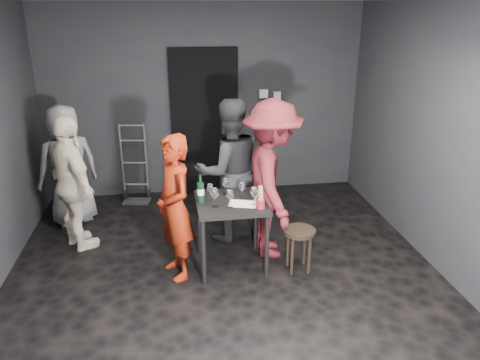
{
  "coord_description": "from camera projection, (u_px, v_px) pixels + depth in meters",
  "views": [
    {
      "loc": [
        -0.46,
        -4.12,
        2.67
      ],
      "look_at": [
        0.19,
        0.25,
        0.99
      ],
      "focal_mm": 35.0,
      "sensor_mm": 36.0,
      "label": 1
    }
  ],
  "objects": [
    {
      "name": "bystander_cream",
      "position": [
        72.0,
        182.0,
        5.18
      ],
      "size": [
        0.91,
        1.04,
        1.62
      ],
      "primitive_type": "imported",
      "rotation": [
        0.0,
        0.0,
        2.16
      ],
      "color": "#F6E5CA",
      "rests_on": "floor"
    },
    {
      "name": "wine_glass_f",
      "position": [
        242.0,
        190.0,
        4.88
      ],
      "size": [
        0.09,
        0.09,
        0.18
      ],
      "primitive_type": null,
      "rotation": [
        0.0,
        0.0,
        0.42
      ],
      "color": "white",
      "rests_on": "tasting_table"
    },
    {
      "name": "wall_back",
      "position": [
        204.0,
        102.0,
        6.65
      ],
      "size": [
        4.5,
        0.04,
        2.7
      ],
      "primitive_type": "cube",
      "color": "black",
      "rests_on": "ground"
    },
    {
      "name": "wallbox_upper",
      "position": [
        263.0,
        94.0,
        6.68
      ],
      "size": [
        0.12,
        0.06,
        0.12
      ],
      "primitive_type": "cube",
      "color": "#B7B7B2",
      "rests_on": "wall_back"
    },
    {
      "name": "wallbox_lower",
      "position": [
        277.0,
        97.0,
        6.73
      ],
      "size": [
        0.1,
        0.06,
        0.14
      ],
      "primitive_type": "cube",
      "color": "#B7B7B2",
      "rests_on": "wall_back"
    },
    {
      "name": "wine_glass_e",
      "position": [
        254.0,
        195.0,
        4.7
      ],
      "size": [
        0.1,
        0.1,
        0.21
      ],
      "primitive_type": null,
      "rotation": [
        0.0,
        0.0,
        0.34
      ],
      "color": "white",
      "rests_on": "tasting_table"
    },
    {
      "name": "man_maroon",
      "position": [
        272.0,
        167.0,
        5.0
      ],
      "size": [
        0.66,
        1.34,
        2.04
      ],
      "primitive_type": "imported",
      "rotation": [
        0.0,
        0.0,
        1.54
      ],
      "color": "maroon",
      "rests_on": "floor"
    },
    {
      "name": "tasting_table",
      "position": [
        231.0,
        210.0,
        4.86
      ],
      "size": [
        0.72,
        0.72,
        0.75
      ],
      "rotation": [
        0.0,
        0.0,
        0.02
      ],
      "color": "black",
      "rests_on": "floor"
    },
    {
      "name": "wall_right",
      "position": [
        449.0,
        144.0,
        4.65
      ],
      "size": [
        0.04,
        5.0,
        2.7
      ],
      "primitive_type": "cube",
      "color": "black",
      "rests_on": "ground"
    },
    {
      "name": "server_red",
      "position": [
        175.0,
        208.0,
        4.65
      ],
      "size": [
        0.53,
        0.64,
        1.52
      ],
      "primitive_type": "imported",
      "rotation": [
        0.0,
        0.0,
        -1.22
      ],
      "color": "#96210B",
      "rests_on": "floor"
    },
    {
      "name": "doorway",
      "position": [
        205.0,
        123.0,
        6.7
      ],
      "size": [
        0.95,
        0.1,
        2.1
      ],
      "primitive_type": "cube",
      "color": "black",
      "rests_on": "ground"
    },
    {
      "name": "wine_glass_a",
      "position": [
        215.0,
        197.0,
        4.65
      ],
      "size": [
        0.1,
        0.1,
        0.22
      ],
      "primitive_type": null,
      "rotation": [
        0.0,
        0.0,
        0.32
      ],
      "color": "white",
      "rests_on": "tasting_table"
    },
    {
      "name": "wine_bottle",
      "position": [
        201.0,
        192.0,
        4.76
      ],
      "size": [
        0.07,
        0.07,
        0.3
      ],
      "rotation": [
        0.0,
        0.0,
        0.02
      ],
      "color": "black",
      "rests_on": "tasting_table"
    },
    {
      "name": "wall_front",
      "position": [
        290.0,
        328.0,
        2.03
      ],
      "size": [
        4.5,
        0.04,
        2.7
      ],
      "primitive_type": "cube",
      "color": "black",
      "rests_on": "ground"
    },
    {
      "name": "wine_glass_d",
      "position": [
        230.0,
        198.0,
        4.64
      ],
      "size": [
        0.08,
        0.08,
        0.2
      ],
      "primitive_type": null,
      "rotation": [
        0.0,
        0.0,
        -0.03
      ],
      "color": "white",
      "rests_on": "tasting_table"
    },
    {
      "name": "breadstick_cup",
      "position": [
        261.0,
        197.0,
        4.62
      ],
      "size": [
        0.08,
        0.08,
        0.26
      ],
      "rotation": [
        0.0,
        0.0,
        0.05
      ],
      "color": "maroon",
      "rests_on": "tasting_table"
    },
    {
      "name": "wine_glass_b",
      "position": [
        210.0,
        191.0,
        4.84
      ],
      "size": [
        0.09,
        0.09,
        0.19
      ],
      "primitive_type": null,
      "rotation": [
        0.0,
        0.0,
        0.37
      ],
      "color": "white",
      "rests_on": "tasting_table"
    },
    {
      "name": "hand_truck",
      "position": [
        136.0,
        187.0,
        6.68
      ],
      "size": [
        0.37,
        0.32,
        1.11
      ],
      "rotation": [
        0.0,
        0.0,
        -0.15
      ],
      "color": "#B2B2B7",
      "rests_on": "floor"
    },
    {
      "name": "stool",
      "position": [
        299.0,
        238.0,
        4.87
      ],
      "size": [
        0.34,
        0.34,
        0.47
      ],
      "rotation": [
        0.0,
        0.0,
        -0.21
      ],
      "color": "#311E16",
      "rests_on": "floor"
    },
    {
      "name": "woman_black",
      "position": [
        229.0,
        162.0,
        5.38
      ],
      "size": [
        1.0,
        0.68,
        1.9
      ],
      "primitive_type": "imported",
      "rotation": [
        0.0,
        0.0,
        3.34
      ],
      "color": "#252528",
      "rests_on": "floor"
    },
    {
      "name": "tasting_mat",
      "position": [
        243.0,
        204.0,
        4.76
      ],
      "size": [
        0.32,
        0.26,
        0.0
      ],
      "primitive_type": "cube",
      "rotation": [
        0.0,
        0.0,
        -0.28
      ],
      "color": "white",
      "rests_on": "tasting_table"
    },
    {
      "name": "reserved_card",
      "position": [
        256.0,
        196.0,
        4.81
      ],
      "size": [
        0.11,
        0.15,
        0.1
      ],
      "primitive_type": null,
      "rotation": [
        0.0,
        0.0,
        -0.19
      ],
      "color": "white",
      "rests_on": "tasting_table"
    },
    {
      "name": "wine_glass_c",
      "position": [
        225.0,
        186.0,
        4.97
      ],
      "size": [
        0.08,
        0.08,
        0.19
      ],
      "primitive_type": null,
      "rotation": [
        0.0,
        0.0,
        0.07
      ],
      "color": "white",
      "rests_on": "tasting_table"
    },
    {
      "name": "bystander_grey",
      "position": [
        68.0,
        164.0,
        5.83
      ],
      "size": [
        0.87,
        0.73,
        1.56
      ],
      "primitive_type": "imported",
      "rotation": [
        0.0,
        0.0,
        3.64
      ],
      "color": "slate",
      "rests_on": "floor"
    },
    {
      "name": "floor",
      "position": [
        226.0,
        279.0,
        4.82
      ],
      "size": [
        4.5,
        5.0,
        0.02
      ],
      "primitive_type": "cube",
      "color": "black",
      "rests_on": "ground"
    }
  ]
}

